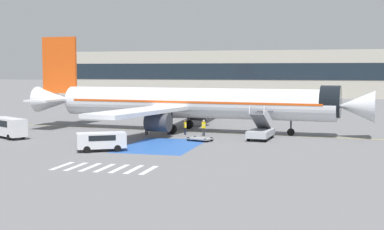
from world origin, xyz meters
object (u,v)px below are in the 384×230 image
object	(u,v)px
boarding_stairs_forward	(261,131)
fuel_tanker	(194,106)
baggage_cart	(200,139)
ground_crew_3	(185,126)
terminal_building	(221,74)
ground_crew_1	(169,126)
airliner	(188,103)
service_van_0	(8,126)
ground_crew_2	(204,127)
service_van_1	(101,140)
ground_crew_0	(146,127)

from	to	relation	value
boarding_stairs_forward	fuel_tanker	size ratio (longest dim) A/B	0.53
fuel_tanker	baggage_cart	size ratio (longest dim) A/B	3.43
fuel_tanker	ground_crew_3	size ratio (longest dim) A/B	5.98
baggage_cart	terminal_building	distance (m)	98.37
ground_crew_1	baggage_cart	bearing A→B (deg)	-104.18
airliner	terminal_building	xyz separation A→B (m)	(-13.75, 88.54, 2.86)
airliner	ground_crew_1	world-z (taller)	airliner
service_van_0	ground_crew_1	size ratio (longest dim) A/B	3.17
boarding_stairs_forward	ground_crew_3	xyz separation A→B (m)	(-9.06, 2.03, 0.00)
airliner	ground_crew_2	distance (m)	5.39
service_van_1	ground_crew_1	distance (m)	13.51
fuel_tanker	ground_crew_3	world-z (taller)	fuel_tanker
boarding_stairs_forward	service_van_1	distance (m)	17.92
airliner	boarding_stairs_forward	bearing A→B (deg)	66.54
baggage_cart	ground_crew_0	size ratio (longest dim) A/B	1.77
airliner	ground_crew_1	distance (m)	4.85
service_van_1	boarding_stairs_forward	bearing A→B (deg)	-78.02
fuel_tanker	ground_crew_0	bearing A→B (deg)	174.63
ground_crew_1	boarding_stairs_forward	bearing A→B (deg)	-69.78
fuel_tanker	boarding_stairs_forward	bearing A→B (deg)	-156.59
ground_crew_0	airliner	bearing A→B (deg)	-148.08
airliner	terminal_building	world-z (taller)	terminal_building
service_van_0	service_van_1	size ratio (longest dim) A/B	1.17
service_van_0	service_van_1	distance (m)	15.12
service_van_1	ground_crew_0	xyz separation A→B (m)	(-0.08, 12.78, -0.10)
baggage_cart	airliner	bearing A→B (deg)	41.52
ground_crew_2	ground_crew_3	size ratio (longest dim) A/B	1.10
service_van_0	ground_crew_1	world-z (taller)	service_van_0
terminal_building	service_van_1	bearing A→B (deg)	-84.56
ground_crew_0	service_van_1	bearing A→B (deg)	72.25
service_van_1	ground_crew_0	bearing A→B (deg)	-29.80
service_van_0	boarding_stairs_forward	bearing A→B (deg)	132.58
ground_crew_3	terminal_building	distance (m)	93.01
fuel_tanker	baggage_cart	xyz separation A→B (m)	(7.54, -27.03, -1.58)
baggage_cart	terminal_building	bearing A→B (deg)	28.18
boarding_stairs_forward	ground_crew_3	bearing A→B (deg)	172.54
service_van_1	ground_crew_3	size ratio (longest dim) A/B	2.86
fuel_tanker	service_van_1	xyz separation A→B (m)	(0.34, -36.18, -0.78)
airliner	ground_crew_3	size ratio (longest dim) A/B	25.75
baggage_cart	ground_crew_0	distance (m)	8.16
ground_crew_3	ground_crew_2	bearing A→B (deg)	-134.92
service_van_0	ground_crew_3	distance (m)	19.72
terminal_building	baggage_cart	bearing A→B (deg)	-79.87
service_van_1	ground_crew_3	distance (m)	14.67
boarding_stairs_forward	ground_crew_0	world-z (taller)	boarding_stairs_forward
ground_crew_0	ground_crew_2	distance (m)	6.70
airliner	baggage_cart	size ratio (longest dim) A/B	14.79
airliner	ground_crew_1	size ratio (longest dim) A/B	24.57
boarding_stairs_forward	service_van_0	distance (m)	27.75
fuel_tanker	ground_crew_3	bearing A→B (deg)	-174.36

